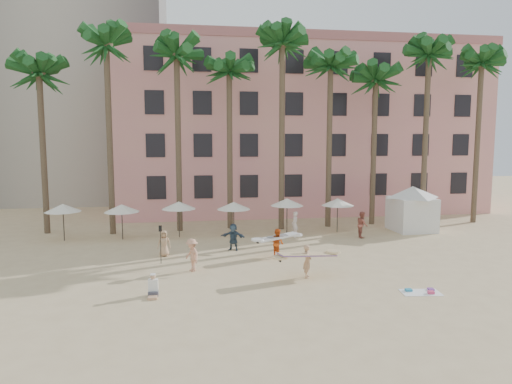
{
  "coord_description": "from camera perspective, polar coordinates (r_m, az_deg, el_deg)",
  "views": [
    {
      "loc": [
        -4.22,
        -20.65,
        7.12
      ],
      "look_at": [
        -0.29,
        6.0,
        4.0
      ],
      "focal_mm": 32.0,
      "sensor_mm": 36.0,
      "label": 1
    }
  ],
  "objects": [
    {
      "name": "beach_towel",
      "position": [
        23.14,
        19.99,
        -11.64
      ],
      "size": [
        1.91,
        1.21,
        0.14
      ],
      "color": "white",
      "rests_on": "ground"
    },
    {
      "name": "palm_row",
      "position": [
        36.43,
        -0.85,
        15.84
      ],
      "size": [
        44.4,
        5.4,
        16.3
      ],
      "color": "brown",
      "rests_on": "ground"
    },
    {
      "name": "umbrella_row",
      "position": [
        33.52,
        -6.21,
        -1.65
      ],
      "size": [
        22.5,
        2.7,
        2.73
      ],
      "color": "#332B23",
      "rests_on": "ground"
    },
    {
      "name": "paddle",
      "position": [
        26.83,
        -11.85,
        -5.83
      ],
      "size": [
        0.18,
        0.04,
        2.23
      ],
      "color": "black",
      "rests_on": "ground"
    },
    {
      "name": "seated_man",
      "position": [
        21.72,
        -12.74,
        -11.72
      ],
      "size": [
        0.45,
        0.79,
        1.02
      ],
      "color": "#3F3F4C",
      "rests_on": "ground"
    },
    {
      "name": "beachgoers",
      "position": [
        29.41,
        0.39,
        -5.61
      ],
      "size": [
        14.81,
        8.74,
        1.91
      ],
      "color": "tan",
      "rests_on": "ground"
    },
    {
      "name": "carrier_yellow",
      "position": [
        23.91,
        6.43,
        -8.3
      ],
      "size": [
        3.21,
        1.5,
        1.74
      ],
      "color": "tan",
      "rests_on": "ground"
    },
    {
      "name": "cabana",
      "position": [
        37.54,
        18.93,
        -1.49
      ],
      "size": [
        4.65,
        4.65,
        3.5
      ],
      "color": "silver",
      "rests_on": "ground"
    },
    {
      "name": "carrier_white",
      "position": [
        27.88,
        2.7,
        -6.23
      ],
      "size": [
        2.87,
        1.72,
        1.73
      ],
      "color": "#DE5417",
      "rests_on": "ground"
    },
    {
      "name": "ground",
      "position": [
        22.25,
        3.07,
        -12.07
      ],
      "size": [
        120.0,
        120.0,
        0.0
      ],
      "primitive_type": "plane",
      "color": "#D1B789",
      "rests_on": "ground"
    },
    {
      "name": "pink_hotel",
      "position": [
        47.99,
        5.19,
        7.63
      ],
      "size": [
        35.0,
        14.0,
        16.0
      ],
      "primitive_type": "cube",
      "color": "#E2988A",
      "rests_on": "ground"
    }
  ]
}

